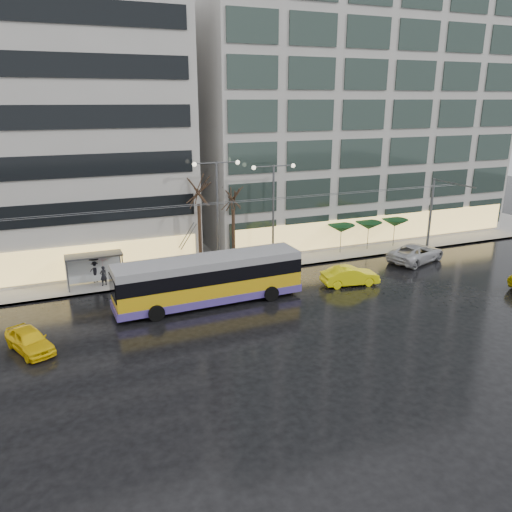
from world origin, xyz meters
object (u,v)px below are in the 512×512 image
trolleybus (209,281)px  taxi_a (29,340)px  bus_shelter (89,263)px  street_lamp_near (217,201)px

trolleybus → taxi_a: (-11.67, -2.89, -0.98)m
trolleybus → bus_shelter: size_ratio=3.18×
street_lamp_near → taxi_a: bearing=-146.8°
street_lamp_near → taxi_a: (-14.47, -9.48, -5.31)m
taxi_a → bus_shelter: bearing=42.5°
bus_shelter → street_lamp_near: (10.38, 0.11, 4.03)m
bus_shelter → taxi_a: bus_shelter is taller
street_lamp_near → taxi_a: size_ratio=2.25×
trolleybus → street_lamp_near: size_ratio=1.48×
trolleybus → taxi_a: trolleybus is taller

